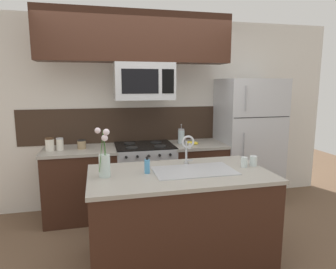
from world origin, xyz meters
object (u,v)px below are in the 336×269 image
Objects in this scene: storage_jar_medium at (60,144)px; flower_vase at (104,162)px; microwave at (144,81)px; dish_soap_bottle at (147,166)px; stove_range at (145,178)px; spare_glass at (253,161)px; storage_jar_short at (82,144)px; refrigerator at (247,142)px; storage_jar_tall at (50,144)px; french_press at (181,136)px; sink_faucet at (188,146)px; banana_bunch at (192,143)px; drinking_glass at (244,162)px.

storage_jar_medium is 0.34× the size of flower_vase.
microwave is at bearing -0.34° from storage_jar_medium.
storage_jar_medium is 0.93× the size of dish_soap_bottle.
dish_soap_bottle reaches higher than stove_range.
flower_vase is (0.51, -1.23, 0.06)m from storage_jar_medium.
flower_vase reaches higher than spare_glass.
storage_jar_medium is at bearing -175.85° from storage_jar_short.
spare_glass is (0.91, -1.19, -0.79)m from microwave.
refrigerator is at bearing 0.76° from stove_range.
spare_glass is 0.22× the size of flower_vase.
dish_soap_bottle is 0.39m from flower_vase.
storage_jar_medium is 2.30m from spare_glass.
flower_vase is at bearing -62.91° from storage_jar_tall.
french_press is 1.68m from flower_vase.
microwave is 0.91m from french_press.
storage_jar_short is 1.32m from french_press.
spare_glass is (1.97, -1.19, -0.03)m from storage_jar_medium.
stove_range is at bearing 104.99° from sink_faucet.
storage_jar_medium is 1.33m from flower_vase.
storage_jar_tall is 1.42× the size of storage_jar_short.
flower_vase is (-1.19, -1.18, 0.11)m from banana_bunch.
sink_faucet is at bearing -139.44° from refrigerator.
stove_range is at bearing 66.15° from flower_vase.
drinking_glass is at bearing -33.44° from storage_jar_medium.
drinking_glass is (1.85, -1.22, -0.03)m from storage_jar_medium.
spare_glass is at bearing 1.26° from flower_vase.
dish_soap_bottle reaches higher than drinking_glass.
storage_jar_medium is at bearing 178.48° from banana_bunch.
french_press reaches higher than banana_bunch.
storage_jar_medium is at bearing 112.42° from flower_vase.
refrigerator is 1.37m from spare_glass.
sink_faucet is 3.12× the size of spare_glass.
microwave reaches higher than banana_bunch.
french_press is 1.62× the size of dish_soap_bottle.
storage_jar_medium is at bearing 146.56° from drinking_glass.
storage_jar_short is at bearing 178.22° from microwave.
storage_jar_tall is 1.77m from sink_faucet.
microwave is at bearing -178.44° from refrigerator.
storage_jar_short is 0.69× the size of dish_soap_bottle.
storage_jar_tall is 1.64× the size of spare_glass.
refrigerator is 17.70× the size of drinking_glass.
storage_jar_medium is at bearing -179.20° from stove_range.
dish_soap_bottle is 1.63× the size of drinking_glass.
storage_jar_medium is (-2.56, -0.03, 0.09)m from refrigerator.
storage_jar_tall is at bearing 148.37° from drinking_glass.
french_press is at bearing 177.67° from refrigerator.
spare_glass is at bearing 13.97° from drinking_glass.
storage_jar_short is at bearing 144.66° from spare_glass.
spare_glass is at bearing -115.79° from refrigerator.
sink_faucet is 3.03× the size of drinking_glass.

